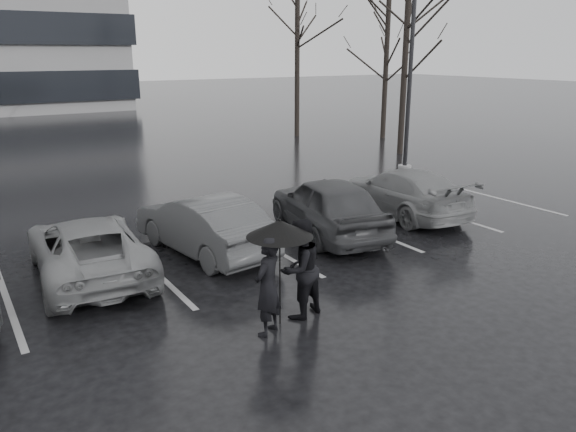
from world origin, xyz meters
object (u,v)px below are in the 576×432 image
(car_west_a, at_px, (204,224))
(pedestrian_left, at_px, (268,287))
(pedestrian_right, at_px, (300,269))
(tree_ne, at_px, (386,70))
(tree_north, at_px, (297,55))
(tree_east, at_px, (405,62))
(car_east, at_px, (402,192))
(car_west_b, at_px, (88,247))
(lamp_post, at_px, (411,58))
(car_main, at_px, (328,205))

(car_west_a, relative_size, pedestrian_left, 2.47)
(pedestrian_right, relative_size, tree_ne, 0.25)
(tree_north, bearing_deg, tree_ne, -40.60)
(pedestrian_left, xyz_separation_m, tree_east, (13.54, 11.41, 3.18))
(car_east, xyz_separation_m, tree_ne, (9.32, 11.35, 2.85))
(car_east, relative_size, tree_east, 0.56)
(car_west_b, height_order, tree_north, tree_north)
(tree_east, distance_m, tree_north, 7.08)
(lamp_post, bearing_deg, car_east, -134.40)
(car_main, height_order, pedestrian_right, pedestrian_right)
(car_west_a, height_order, tree_east, tree_east)
(car_west_a, bearing_deg, car_west_b, -7.10)
(car_main, height_order, tree_ne, tree_ne)
(car_west_b, relative_size, tree_north, 0.52)
(car_east, bearing_deg, pedestrian_right, 37.60)
(car_main, xyz_separation_m, tree_ne, (12.15, 11.70, 2.76))
(car_west_b, relative_size, pedestrian_right, 2.53)
(car_main, relative_size, tree_north, 0.51)
(car_east, relative_size, pedestrian_left, 2.72)
(car_main, distance_m, car_west_b, 5.75)
(car_west_b, distance_m, tree_east, 17.39)
(tree_north, bearing_deg, car_west_a, -129.59)
(pedestrian_right, bearing_deg, lamp_post, -156.12)
(car_main, distance_m, car_west_a, 3.20)
(car_west_b, distance_m, pedestrian_left, 4.46)
(car_east, bearing_deg, car_main, 11.96)
(car_east, bearing_deg, tree_north, -107.08)
(car_main, bearing_deg, car_west_a, 4.71)
(car_east, height_order, pedestrian_left, pedestrian_left)
(tree_east, height_order, tree_north, tree_north)
(car_west_b, bearing_deg, pedestrian_right, 128.70)
(car_main, distance_m, tree_east, 12.77)
(car_west_a, relative_size, car_west_b, 0.92)
(tree_east, bearing_deg, pedestrian_right, -138.84)
(car_main, xyz_separation_m, pedestrian_right, (-3.10, -3.45, 0.13))
(tree_north, bearing_deg, car_main, -120.49)
(lamp_post, height_order, tree_ne, lamp_post)
(tree_east, distance_m, tree_ne, 4.74)
(car_east, distance_m, tree_ne, 14.96)
(car_west_a, height_order, pedestrian_right, pedestrian_right)
(car_west_a, distance_m, pedestrian_left, 4.17)
(pedestrian_left, bearing_deg, car_west_a, -130.38)
(pedestrian_right, height_order, tree_ne, tree_ne)
(car_main, relative_size, tree_ne, 0.62)
(car_west_b, height_order, lamp_post, lamp_post)
(pedestrian_left, bearing_deg, lamp_post, -173.00)
(car_east, bearing_deg, car_west_b, 5.00)
(car_west_b, height_order, pedestrian_right, pedestrian_right)
(tree_ne, xyz_separation_m, tree_north, (-3.50, 3.00, 0.75))
(lamp_post, height_order, tree_east, lamp_post)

